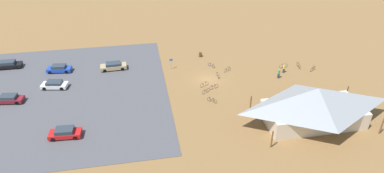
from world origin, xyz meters
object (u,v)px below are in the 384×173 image
(bicycle_purple_near_sign, at_px, (206,91))
(bicycle_white_lone_west, at_px, (218,75))
(bicycle_teal_yard_right, at_px, (227,70))
(car_tan_mid_lot, at_px, (113,66))
(car_red_near_entry, at_px, (65,133))
(visitor_by_pavilion, at_px, (284,68))
(bicycle_black_lone_east, at_px, (212,100))
(bicycle_orange_edge_south, at_px, (299,65))
(bicycle_yellow_mid_cluster, at_px, (204,84))
(car_black_by_curb, at_px, (8,65))
(car_maroon_back_corner, at_px, (9,99))
(bike_pavilion, at_px, (315,103))
(car_blue_end_stall, at_px, (59,68))
(bicycle_blue_yard_center, at_px, (211,65))
(lot_sign, at_px, (171,62))
(car_white_inner_stall, at_px, (54,85))
(bicycle_red_back_row, at_px, (214,87))
(visitor_crossing_yard, at_px, (279,73))
(bicycle_green_edge_north, at_px, (313,69))
(bicycle_silver_yard_front, at_px, (283,66))

(bicycle_purple_near_sign, xyz_separation_m, bicycle_white_lone_west, (-3.22, -4.86, -0.00))
(bicycle_teal_yard_right, bearing_deg, car_tan_mid_lot, -12.22)
(car_red_near_entry, bearing_deg, visitor_by_pavilion, -161.78)
(bicycle_black_lone_east, xyz_separation_m, bicycle_orange_edge_south, (-18.61, -8.66, 0.02))
(bicycle_yellow_mid_cluster, height_order, car_black_by_curb, car_black_by_curb)
(bicycle_black_lone_east, distance_m, car_maroon_back_corner, 31.68)
(bicycle_purple_near_sign, bearing_deg, bike_pavilion, 142.38)
(bike_pavilion, distance_m, bicycle_orange_edge_south, 17.29)
(bicycle_teal_yard_right, relative_size, bicycle_black_lone_east, 1.10)
(bicycle_yellow_mid_cluster, distance_m, car_maroon_back_corner, 31.03)
(bicycle_teal_yard_right, xyz_separation_m, car_blue_end_stall, (30.13, -5.21, 0.36))
(bicycle_yellow_mid_cluster, bearing_deg, bicycle_blue_yard_center, -112.59)
(bicycle_teal_yard_right, distance_m, bicycle_orange_edge_south, 13.56)
(lot_sign, height_order, car_white_inner_stall, lot_sign)
(bicycle_red_back_row, distance_m, car_black_by_curb, 38.53)
(lot_sign, xyz_separation_m, visitor_crossing_yard, (-18.19, 6.67, -0.49))
(bicycle_orange_edge_south, height_order, bicycle_white_lone_west, bicycle_orange_edge_south)
(bicycle_red_back_row, distance_m, bicycle_white_lone_west, 4.13)
(bicycle_red_back_row, height_order, bicycle_yellow_mid_cluster, bicycle_yellow_mid_cluster)
(bicycle_red_back_row, xyz_separation_m, car_black_by_curb, (35.89, -14.01, 0.36))
(bicycle_purple_near_sign, relative_size, bicycle_blue_yard_center, 1.00)
(bicycle_teal_yard_right, bearing_deg, bicycle_green_edge_north, 171.00)
(car_black_by_curb, bearing_deg, visitor_by_pavilion, 167.82)
(car_black_by_curb, bearing_deg, bicycle_green_edge_north, 168.81)
(bicycle_yellow_mid_cluster, distance_m, car_white_inner_stall, 25.09)
(bicycle_purple_near_sign, relative_size, car_tan_mid_lot, 0.31)
(bicycle_red_back_row, bearing_deg, visitor_by_pavilion, -166.59)
(bicycle_black_lone_east, relative_size, visitor_by_pavilion, 0.82)
(bicycle_white_lone_west, xyz_separation_m, visitor_crossing_yard, (-10.45, 2.23, 0.55))
(lot_sign, xyz_separation_m, car_tan_mid_lot, (10.49, -1.72, -0.68))
(bicycle_green_edge_north, xyz_separation_m, bicycle_yellow_mid_cluster, (20.77, 2.02, 0.00))
(bicycle_orange_edge_south, height_order, car_blue_end_stall, car_blue_end_stall)
(car_white_inner_stall, relative_size, car_maroon_back_corner, 1.00)
(bicycle_purple_near_sign, distance_m, car_black_by_curb, 37.46)
(car_red_near_entry, distance_m, car_black_by_curb, 26.29)
(bicycle_teal_yard_right, bearing_deg, bicycle_orange_edge_south, 176.76)
(bicycle_teal_yard_right, xyz_separation_m, bicycle_white_lone_west, (2.22, 1.73, 0.02))
(lot_sign, relative_size, car_maroon_back_corner, 0.49)
(bicycle_purple_near_sign, distance_m, car_maroon_back_corner, 30.94)
(car_maroon_back_corner, relative_size, visitor_by_pavilion, 2.73)
(bicycle_yellow_mid_cluster, xyz_separation_m, visitor_crossing_yard, (-13.47, -0.52, 0.53))
(car_blue_end_stall, bearing_deg, bicycle_blue_yard_center, 173.84)
(bike_pavilion, height_order, bicycle_silver_yard_front, bike_pavilion)
(car_blue_end_stall, bearing_deg, visitor_crossing_yard, 166.56)
(visitor_crossing_yard, bearing_deg, bicycle_green_edge_north, -168.38)
(bicycle_red_back_row, bearing_deg, bicycle_yellow_mid_cluster, -36.84)
(bicycle_red_back_row, distance_m, car_red_near_entry, 24.24)
(bike_pavilion, xyz_separation_m, bicycle_yellow_mid_cluster, (13.16, -12.41, -2.74))
(bicycle_yellow_mid_cluster, height_order, bicycle_orange_edge_south, bicycle_orange_edge_south)
(bicycle_purple_near_sign, height_order, bicycle_silver_yard_front, bicycle_purple_near_sign)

